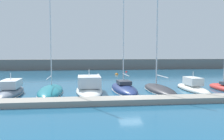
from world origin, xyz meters
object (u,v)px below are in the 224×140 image
object	(u,v)px
sailboat_navy_fourth	(124,88)
mooring_buoy_white	(98,75)
sailboat_charcoal_fifth	(159,89)
mooring_buoy_red	(126,72)
motorboat_ivory_sixth	(192,88)
sailboat_teal_second	(51,91)
mooring_buoy_orange	(117,75)
motorboat_white_third	(89,88)
motorboat_slate_nearest	(11,91)

from	to	relation	value
sailboat_navy_fourth	mooring_buoy_white	world-z (taller)	sailboat_navy_fourth
sailboat_charcoal_fifth	mooring_buoy_red	bearing A→B (deg)	-4.14
mooring_buoy_white	mooring_buoy_red	bearing A→B (deg)	44.91
sailboat_navy_fourth	motorboat_ivory_sixth	bearing A→B (deg)	-97.22
motorboat_ivory_sixth	mooring_buoy_white	size ratio (longest dim) A/B	11.01
sailboat_teal_second	sailboat_charcoal_fifth	bearing A→B (deg)	-90.91
mooring_buoy_orange	sailboat_teal_second	bearing A→B (deg)	-116.76
sailboat_teal_second	mooring_buoy_red	bearing A→B (deg)	-28.16
motorboat_white_third	mooring_buoy_white	world-z (taller)	motorboat_white_third
motorboat_white_third	motorboat_ivory_sixth	world-z (taller)	motorboat_white_third
motorboat_white_third	motorboat_slate_nearest	bearing A→B (deg)	96.25
mooring_buoy_white	mooring_buoy_orange	bearing A→B (deg)	16.31
sailboat_charcoal_fifth	sailboat_teal_second	bearing A→B (deg)	87.99
motorboat_white_third	mooring_buoy_orange	xyz separation A→B (m)	(6.61, 21.67, -0.47)
mooring_buoy_orange	mooring_buoy_red	world-z (taller)	mooring_buoy_orange
motorboat_slate_nearest	mooring_buoy_white	bearing A→B (deg)	-30.18
sailboat_charcoal_fifth	motorboat_slate_nearest	bearing A→B (deg)	89.26
sailboat_navy_fourth	motorboat_slate_nearest	bearing A→B (deg)	91.45
motorboat_white_third	mooring_buoy_red	distance (m)	29.74
mooring_buoy_white	motorboat_slate_nearest	bearing A→B (deg)	-118.32
sailboat_charcoal_fifth	mooring_buoy_orange	world-z (taller)	sailboat_charcoal_fifth
motorboat_ivory_sixth	mooring_buoy_white	xyz separation A→B (m)	(-11.14, 21.23, -0.39)
motorboat_slate_nearest	motorboat_white_third	xyz separation A→B (m)	(9.26, 1.21, -0.02)
sailboat_teal_second	sailboat_navy_fourth	distance (m)	9.24
mooring_buoy_white	sailboat_teal_second	bearing A→B (deg)	-108.54
motorboat_slate_nearest	sailboat_charcoal_fifth	bearing A→B (deg)	-90.41
sailboat_charcoal_fifth	motorboat_ivory_sixth	xyz separation A→B (m)	(4.52, -0.04, 0.09)
sailboat_navy_fourth	mooring_buoy_white	size ratio (longest dim) A/B	22.15
mooring_buoy_red	motorboat_ivory_sixth	bearing A→B (deg)	-82.97
mooring_buoy_orange	motorboat_slate_nearest	bearing A→B (deg)	-124.74
motorboat_slate_nearest	mooring_buoy_red	size ratio (longest dim) A/B	14.53
sailboat_teal_second	motorboat_white_third	size ratio (longest dim) A/B	1.88
motorboat_white_third	mooring_buoy_red	bearing A→B (deg)	-20.80
motorboat_slate_nearest	sailboat_teal_second	bearing A→B (deg)	-86.59
motorboat_white_third	mooring_buoy_white	distance (m)	20.59
motorboat_ivory_sixth	mooring_buoy_orange	world-z (taller)	motorboat_ivory_sixth
motorboat_ivory_sixth	motorboat_white_third	bearing A→B (deg)	85.91
sailboat_navy_fourth	mooring_buoy_white	xyz separation A→B (m)	(-2.09, 20.57, -0.35)
sailboat_teal_second	mooring_buoy_orange	xyz separation A→B (m)	(11.32, 22.46, -0.31)
sailboat_navy_fourth	sailboat_charcoal_fifth	world-z (taller)	sailboat_charcoal_fifth
sailboat_charcoal_fifth	motorboat_ivory_sixth	size ratio (longest dim) A/B	2.08
motorboat_ivory_sixth	mooring_buoy_red	size ratio (longest dim) A/B	14.27
motorboat_slate_nearest	mooring_buoy_orange	xyz separation A→B (m)	(15.87, 22.88, -0.49)
motorboat_ivory_sixth	mooring_buoy_orange	xyz separation A→B (m)	(-6.94, 22.46, -0.39)
motorboat_ivory_sixth	sailboat_charcoal_fifth	bearing A→B (deg)	88.66
mooring_buoy_orange	mooring_buoy_white	xyz separation A→B (m)	(-4.20, -1.23, 0.00)
motorboat_slate_nearest	mooring_buoy_orange	bearing A→B (deg)	-36.61
motorboat_slate_nearest	mooring_buoy_orange	distance (m)	27.85
sailboat_teal_second	mooring_buoy_white	world-z (taller)	sailboat_teal_second
mooring_buoy_red	mooring_buoy_orange	bearing A→B (deg)	-118.11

